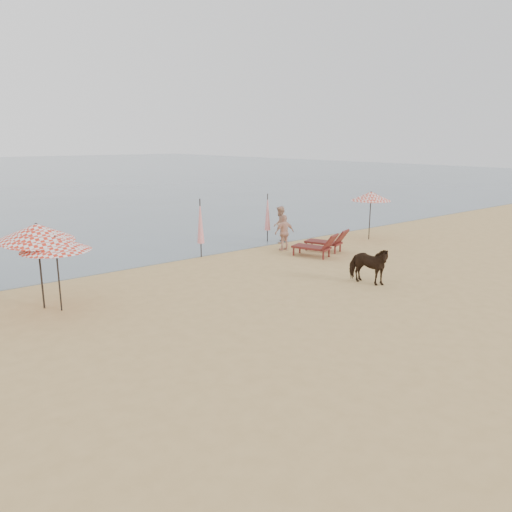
{
  "coord_description": "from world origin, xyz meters",
  "views": [
    {
      "loc": [
        -10.29,
        -7.74,
        4.94
      ],
      "look_at": [
        0.0,
        5.0,
        1.1
      ],
      "focal_mm": 35.0,
      "sensor_mm": 36.0,
      "label": 1
    }
  ],
  "objects": [
    {
      "name": "lounger_cluster_right",
      "position": [
        5.46,
        7.08,
        0.49
      ],
      "size": [
        2.51,
        2.46,
        0.71
      ],
      "rotation": [
        0.0,
        0.0,
        0.34
      ],
      "color": "maroon",
      "rests_on": "ground"
    },
    {
      "name": "umbrella_open_left_a",
      "position": [
        -5.97,
        6.77,
        2.03
      ],
      "size": [
        1.98,
        1.98,
        2.25
      ],
      "rotation": [
        0.0,
        0.0,
        -0.08
      ],
      "color": "black",
      "rests_on": "ground"
    },
    {
      "name": "umbrella_closed_right",
      "position": [
        5.35,
        10.72,
        1.46
      ],
      "size": [
        0.29,
        0.29,
        2.38
      ],
      "rotation": [
        0.0,
        0.0,
        0.31
      ],
      "color": "black",
      "rests_on": "ground"
    },
    {
      "name": "beachgoer_right_b",
      "position": [
        4.67,
        8.74,
        0.82
      ],
      "size": [
        1.02,
        0.59,
        1.64
      ],
      "primitive_type": "imported",
      "rotation": [
        0.0,
        0.0,
        2.94
      ],
      "color": "#D8A087",
      "rests_on": "ground"
    },
    {
      "name": "cow",
      "position": [
        3.3,
        2.88,
        0.67
      ],
      "size": [
        1.05,
        1.72,
        1.35
      ],
      "primitive_type": "imported",
      "rotation": [
        0.0,
        0.0,
        0.21
      ],
      "color": "black",
      "rests_on": "ground"
    },
    {
      "name": "beachgoer_right_a",
      "position": [
        5.65,
        10.13,
        0.9
      ],
      "size": [
        1.11,
        1.07,
        1.8
      ],
      "primitive_type": "imported",
      "rotation": [
        0.0,
        0.0,
        3.79
      ],
      "color": "tan",
      "rests_on": "ground"
    },
    {
      "name": "umbrella_closed_left",
      "position": [
        1.0,
        9.99,
        1.55
      ],
      "size": [
        0.31,
        0.31,
        2.51
      ],
      "rotation": [
        0.0,
        0.0,
        0.26
      ],
      "color": "black",
      "rests_on": "ground"
    },
    {
      "name": "ground",
      "position": [
        0.0,
        0.0,
        0.0
      ],
      "size": [
        120.0,
        120.0,
        0.0
      ],
      "primitive_type": "plane",
      "color": "tan",
      "rests_on": "ground"
    },
    {
      "name": "umbrella_open_left_b",
      "position": [
        -6.31,
        7.31,
        2.32
      ],
      "size": [
        2.1,
        2.14,
        2.68
      ],
      "rotation": [
        0.0,
        0.0,
        0.04
      ],
      "color": "black",
      "rests_on": "ground"
    },
    {
      "name": "umbrella_open_right",
      "position": [
        9.75,
        7.97,
        2.18
      ],
      "size": [
        1.98,
        1.98,
        2.42
      ],
      "rotation": [
        0.0,
        0.0,
        -0.37
      ],
      "color": "black",
      "rests_on": "ground"
    }
  ]
}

